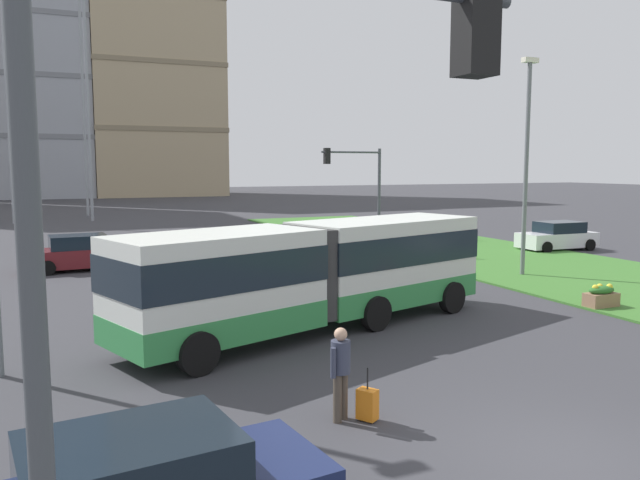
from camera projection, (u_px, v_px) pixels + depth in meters
ground_plane at (566, 459)px, 10.04m from camera, size 260.00×260.00×0.00m
grass_median at (637, 285)px, 24.49m from camera, size 10.00×70.00×0.08m
articulated_bus at (315, 272)px, 17.81m from camera, size 11.97×5.99×3.00m
car_white_van at (558, 237)px, 34.98m from camera, size 4.44×2.10×1.58m
car_maroon_sedan at (81, 253)px, 28.26m from camera, size 4.50×2.24×1.58m
pedestrian_crossing at (341, 367)px, 11.46m from camera, size 0.51×0.36×1.74m
rolling_suitcase at (367, 404)px, 11.54m from camera, size 0.39×0.43×0.97m
flower_planter_2 at (601, 296)px, 20.60m from camera, size 1.10×0.56×0.74m
traffic_light_near_left at (215, 230)px, 4.31m from camera, size 3.65×0.28×6.14m
traffic_light_far_right at (360, 182)px, 32.63m from camera, size 3.38×0.28×5.53m
streetlight_median at (526, 158)px, 26.19m from camera, size 0.70×0.28×9.02m
apartment_tower_westcentre at (24, 23)px, 91.13m from camera, size 17.17×14.69×50.30m
apartment_tower_centre at (153, 39)px, 98.81m from camera, size 19.57×16.64×48.72m
transmission_pylon at (44, 9)px, 53.05m from camera, size 9.00×6.24×32.60m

